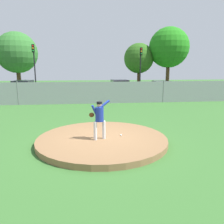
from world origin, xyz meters
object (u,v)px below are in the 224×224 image
Objects in this scene: baseball at (121,135)px; parked_car_white at (24,90)px; traffic_light_near at (34,61)px; pitcher_youth at (99,116)px; traffic_light_far at (141,62)px; parked_car_burgundy at (120,89)px; parked_car_champagne at (163,89)px; traffic_cone_orange at (179,93)px.

parked_car_white reaches higher than baseball.
traffic_light_near is at bearing 111.57° from baseball.
parked_car_white is at bearing 114.45° from pitcher_youth.
traffic_light_far reaches higher than baseball.
parked_car_burgundy is at bearing -3.14° from parked_car_white.
baseball is (0.91, 0.32, -0.88)m from pitcher_youth.
traffic_light_near reaches higher than parked_car_champagne.
traffic_light_near reaches higher than baseball.
parked_car_burgundy is at bearing -179.45° from traffic_cone_orange.
parked_car_burgundy reaches higher than parked_car_champagne.
traffic_light_near reaches higher than traffic_cone_orange.
parked_car_white is at bearing 117.79° from baseball.
pitcher_youth is 14.65m from parked_car_burgundy.
baseball is 20.22m from traffic_light_near.
parked_car_burgundy is (2.08, 14.02, 0.58)m from baseball.
traffic_light_near is 1.05× the size of traffic_light_far.
traffic_light_near is (-7.32, 18.51, 3.53)m from baseball.
pitcher_youth is at bearing -101.76° from parked_car_burgundy.
traffic_light_far reaches higher than parked_car_white.
parked_car_burgundy is 6.07m from traffic_light_far.
baseball is at bearing 19.32° from pitcher_youth.
parked_car_burgundy reaches higher than parked_car_white.
parked_car_champagne is 5.15m from traffic_light_far.
traffic_light_near is (-9.40, 4.49, 2.95)m from parked_car_burgundy.
parked_car_champagne is 14.49m from parked_car_white.
parked_car_burgundy is at bearing -25.56° from traffic_light_near.
parked_car_champagne is at bearing 172.35° from traffic_cone_orange.
baseball is 0.13× the size of traffic_cone_orange.
traffic_light_far is (3.24, 4.30, 2.80)m from parked_car_burgundy.
traffic_light_far is at bearing 73.83° from baseball.
pitcher_youth reaches higher than baseball.
traffic_cone_orange is (6.50, 0.06, -0.58)m from parked_car_burgundy.
parked_car_champagne is at bearing -69.50° from traffic_light_far.
parked_car_burgundy is 10.83m from traffic_light_near.
parked_car_burgundy is 7.62× the size of traffic_cone_orange.
traffic_light_far is (-3.26, 4.24, 3.38)m from traffic_cone_orange.
traffic_light_far is at bearing 16.19° from parked_car_white.
pitcher_youth is 17.26m from traffic_cone_orange.
parked_car_white reaches higher than parked_car_champagne.
traffic_light_far is (-1.50, 4.01, 2.88)m from parked_car_champagne.
traffic_light_near reaches higher than traffic_light_far.
traffic_light_far reaches higher than pitcher_youth.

